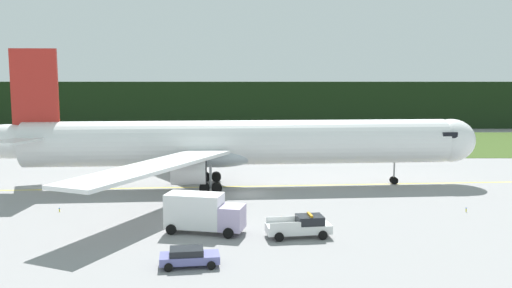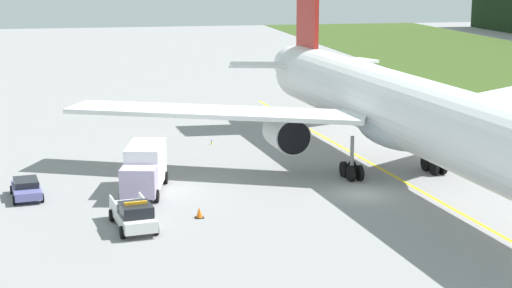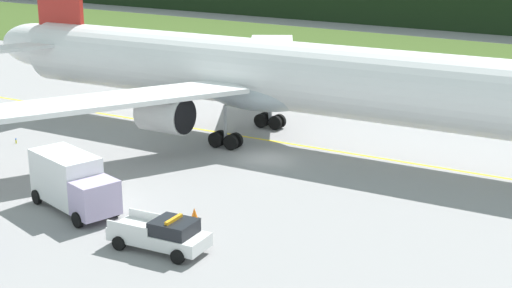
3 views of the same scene
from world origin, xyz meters
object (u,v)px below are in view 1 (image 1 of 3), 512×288
object	(u,v)px
ops_pickup_truck	(301,226)
staff_car	(189,256)
catering_truck	(202,212)
apron_cone	(281,219)
airliner	(234,143)

from	to	relation	value
ops_pickup_truck	staff_car	xyz separation A→B (m)	(-8.43, -6.93, -0.20)
catering_truck	apron_cone	world-z (taller)	catering_truck
catering_truck	staff_car	distance (m)	8.26
catering_truck	staff_car	bearing A→B (deg)	-91.17
apron_cone	airliner	bearing A→B (deg)	106.74
airliner	apron_cone	distance (m)	17.74
airliner	ops_pickup_truck	distance (m)	21.97
ops_pickup_truck	catering_truck	distance (m)	8.40
staff_car	apron_cone	size ratio (longest dim) A/B	6.26
catering_truck	apron_cone	bearing A→B (deg)	23.68
catering_truck	staff_car	xyz separation A→B (m)	(-0.17, -8.19, -1.07)
ops_pickup_truck	catering_truck	xyz separation A→B (m)	(-8.26, 1.26, 0.87)
ops_pickup_truck	catering_truck	size ratio (longest dim) A/B	0.79
catering_truck	airliner	bearing A→B (deg)	84.30
ops_pickup_truck	apron_cone	world-z (taller)	ops_pickup_truck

